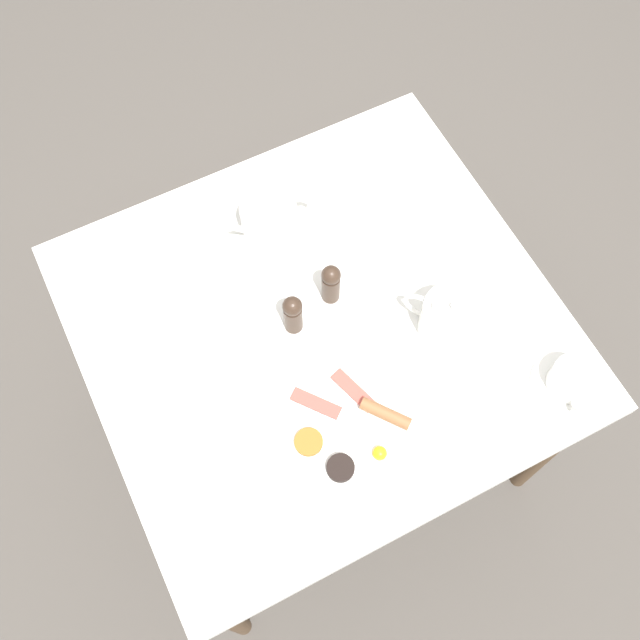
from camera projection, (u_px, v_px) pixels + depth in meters
name	position (u px, v px, depth m)	size (l,w,h in m)	color
ground_plane	(320.00, 425.00, 2.29)	(8.00, 8.00, 0.00)	#4C4742
table	(320.00, 338.00, 1.68)	(0.93, 0.99, 0.75)	white
breakfast_plate	(349.00, 430.00, 1.50)	(0.32, 0.32, 0.04)	white
teapot_near	(270.00, 218.00, 1.66)	(0.12, 0.21, 0.12)	white
teapot_far	(449.00, 318.00, 1.56)	(0.18, 0.14, 0.12)	white
teacup_with_saucer_left	(193.00, 293.00, 1.61)	(0.15, 0.15, 0.07)	white
teacup_with_saucer_right	(571.00, 380.00, 1.53)	(0.15, 0.15, 0.07)	white
water_glass_tall	(163.00, 358.00, 1.52)	(0.08, 0.08, 0.10)	white
pepper_grinder	(293.00, 314.00, 1.55)	(0.04, 0.04, 0.12)	#38281E
salt_grinder	(331.00, 283.00, 1.58)	(0.04, 0.04, 0.12)	#38281E
fork_by_plate	(372.00, 256.00, 1.68)	(0.18, 0.07, 0.00)	silver
knife_by_plate	(214.00, 485.00, 1.46)	(0.13, 0.16, 0.00)	silver
spoon_for_tea	(354.00, 167.00, 1.78)	(0.09, 0.16, 0.00)	silver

